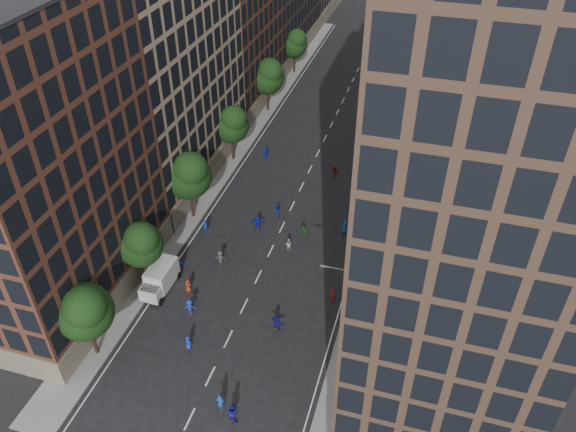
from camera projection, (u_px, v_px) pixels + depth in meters
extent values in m
plane|color=black|center=(309.00, 171.00, 77.67)|extent=(240.00, 240.00, 0.00)
cube|color=slate|center=(246.00, 133.00, 86.01)|extent=(4.00, 105.00, 0.15)
cube|color=slate|center=(403.00, 156.00, 80.67)|extent=(4.00, 105.00, 0.15)
cube|color=#4E2A1D|center=(29.00, 167.00, 50.67)|extent=(14.00, 22.00, 30.00)
cube|color=#977E62|center=(150.00, 50.00, 67.75)|extent=(14.00, 26.00, 34.00)
cube|color=#4E2A1D|center=(222.00, 16.00, 87.11)|extent=(14.00, 20.00, 28.00)
cube|color=#432F24|center=(470.00, 181.00, 43.44)|extent=(14.00, 30.00, 36.00)
cube|color=#686156|center=(476.00, 61.00, 66.46)|extent=(14.00, 28.00, 33.00)
cylinder|color=black|center=(93.00, 339.00, 51.51)|extent=(0.36, 0.36, 3.96)
sphere|color=black|center=(85.00, 312.00, 49.32)|extent=(5.20, 5.20, 5.20)
sphere|color=black|center=(85.00, 307.00, 47.99)|extent=(3.90, 3.90, 3.90)
cylinder|color=black|center=(145.00, 269.00, 59.22)|extent=(0.36, 0.36, 3.70)
sphere|color=black|center=(140.00, 244.00, 57.17)|extent=(4.80, 4.80, 4.80)
sphere|color=black|center=(141.00, 239.00, 55.95)|extent=(3.60, 3.60, 3.60)
cylinder|color=black|center=(192.00, 202.00, 68.20)|extent=(0.36, 0.36, 4.22)
sphere|color=black|center=(188.00, 176.00, 65.87)|extent=(5.60, 5.60, 5.60)
sphere|color=black|center=(190.00, 169.00, 64.44)|extent=(4.20, 4.20, 4.20)
cylinder|color=black|center=(232.00, 147.00, 78.98)|extent=(0.36, 0.36, 3.87)
sphere|color=black|center=(231.00, 125.00, 76.84)|extent=(5.00, 5.00, 5.00)
sphere|color=black|center=(233.00, 119.00, 75.56)|extent=(3.75, 3.75, 3.75)
cylinder|color=black|center=(267.00, 99.00, 91.13)|extent=(0.36, 0.36, 4.05)
sphere|color=black|center=(267.00, 77.00, 88.89)|extent=(5.40, 5.40, 5.40)
sphere|color=black|center=(270.00, 71.00, 87.51)|extent=(4.05, 4.05, 4.05)
cylinder|color=black|center=(294.00, 63.00, 103.40)|extent=(0.36, 0.36, 3.78)
sphere|color=black|center=(294.00, 44.00, 101.31)|extent=(4.80, 4.80, 4.80)
sphere|color=black|center=(297.00, 39.00, 100.08)|extent=(3.60, 3.60, 3.60)
cylinder|color=black|center=(399.00, 143.00, 80.14)|extent=(0.36, 0.36, 3.74)
sphere|color=black|center=(402.00, 121.00, 78.07)|extent=(5.00, 5.00, 5.00)
sphere|color=black|center=(407.00, 116.00, 76.79)|extent=(3.75, 3.75, 3.75)
cylinder|color=black|center=(414.00, 85.00, 95.32)|extent=(0.36, 0.36, 3.96)
sphere|color=black|center=(417.00, 65.00, 93.13)|extent=(5.20, 5.20, 5.20)
sphere|color=black|center=(422.00, 59.00, 91.80)|extent=(3.90, 3.90, 3.90)
cylinder|color=#595B60|center=(345.00, 307.00, 51.23)|extent=(0.18, 0.18, 9.00)
cylinder|color=#595B60|center=(335.00, 268.00, 48.76)|extent=(2.40, 0.12, 0.12)
cube|color=#595B60|center=(323.00, 266.00, 49.04)|extent=(0.50, 0.22, 0.15)
cylinder|color=#595B60|center=(394.00, 136.00, 76.38)|extent=(0.18, 0.18, 9.00)
cylinder|color=#595B60|center=(389.00, 105.00, 73.92)|extent=(2.40, 0.12, 0.12)
cube|color=#595B60|center=(381.00, 104.00, 74.19)|extent=(0.50, 0.22, 0.15)
cube|color=silver|center=(162.00, 274.00, 58.95)|extent=(2.32, 3.88, 2.34)
cube|color=silver|center=(152.00, 292.00, 57.43)|extent=(2.17, 1.75, 1.49)
cube|color=black|center=(151.00, 288.00, 57.01)|extent=(1.95, 1.42, 0.11)
cylinder|color=black|center=(142.00, 297.00, 57.88)|extent=(0.28, 0.81, 0.81)
cylinder|color=black|center=(160.00, 302.00, 57.37)|extent=(0.28, 0.81, 0.81)
cylinder|color=black|center=(161.00, 271.00, 61.03)|extent=(0.28, 0.81, 0.81)
cylinder|color=black|center=(179.00, 275.00, 60.52)|extent=(0.28, 0.81, 0.81)
imported|color=#1531B0|center=(188.00, 343.00, 52.65)|extent=(0.86, 0.68, 1.55)
imported|color=#1349A2|center=(220.00, 403.00, 47.28)|extent=(0.78, 0.59, 1.93)
imported|color=#161297|center=(233.00, 413.00, 46.56)|extent=(1.13, 1.01, 1.93)
imported|color=#152EAE|center=(190.00, 307.00, 56.05)|extent=(1.32, 0.94, 1.85)
imported|color=navy|center=(179.00, 266.00, 61.05)|extent=(1.09, 0.73, 1.73)
imported|color=#17118D|center=(277.00, 323.00, 54.54)|extent=(1.63, 1.00, 1.67)
imported|color=maroon|center=(188.00, 286.00, 58.64)|extent=(0.87, 0.68, 1.57)
imported|color=maroon|center=(332.00, 296.00, 57.55)|extent=(0.67, 0.57, 1.55)
imported|color=#B8B8B4|center=(288.00, 245.00, 63.97)|extent=(0.88, 0.76, 1.57)
imported|color=#3E3F43|center=(220.00, 258.00, 61.99)|extent=(1.21, 0.79, 1.76)
imported|color=#206D22|center=(304.00, 232.00, 65.77)|extent=(0.98, 0.53, 1.59)
imported|color=#1624B3|center=(257.00, 224.00, 66.81)|extent=(1.78, 1.21, 1.84)
imported|color=#134B9D|center=(345.00, 227.00, 66.47)|extent=(0.91, 0.77, 1.59)
imported|color=#132F9E|center=(205.00, 226.00, 66.56)|extent=(0.67, 0.53, 1.63)
imported|color=#12259A|center=(277.00, 211.00, 69.01)|extent=(0.82, 0.67, 1.57)
imported|color=#1441AA|center=(358.00, 168.00, 76.61)|extent=(1.20, 0.80, 1.74)
imported|color=#1528AB|center=(266.00, 154.00, 79.53)|extent=(1.16, 0.68, 1.86)
imported|color=maroon|center=(335.00, 171.00, 76.18)|extent=(1.56, 1.04, 1.61)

